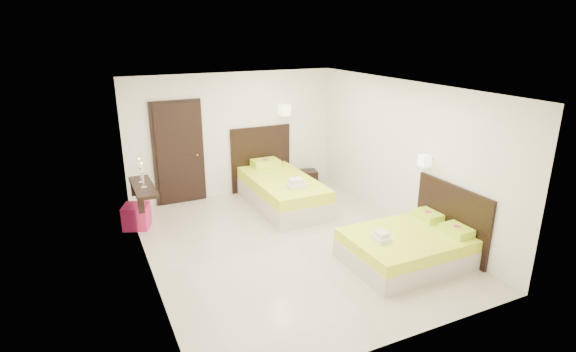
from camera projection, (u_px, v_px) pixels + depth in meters
name	position (u px, v px, depth m)	size (l,w,h in m)	color
floor	(290.00, 244.00, 7.53)	(5.50, 5.50, 0.00)	#BEB19E
bed_single	(280.00, 189.00, 9.11)	(1.37, 2.29, 1.89)	beige
bed_double	(410.00, 245.00, 6.91)	(1.80, 1.53, 1.48)	beige
nightstand	(308.00, 178.00, 10.29)	(0.40, 0.35, 0.35)	black
ottoman	(137.00, 216.00, 8.10)	(0.43, 0.43, 0.43)	#A9164B
door	(179.00, 153.00, 9.03)	(1.02, 0.15, 2.14)	black
console_shelf	(143.00, 187.00, 7.80)	(0.35, 1.20, 0.78)	black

